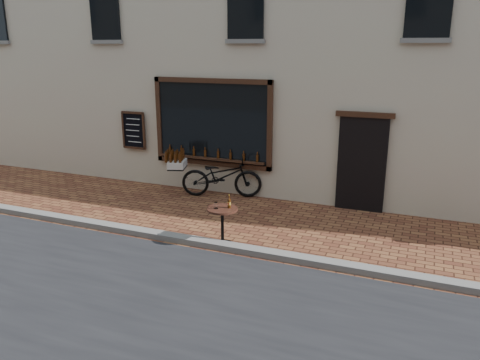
% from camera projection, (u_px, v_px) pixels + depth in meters
% --- Properties ---
extents(ground, '(90.00, 90.00, 0.00)m').
position_uv_depth(ground, '(227.00, 254.00, 8.71)').
color(ground, '#592C1C').
rests_on(ground, ground).
extents(kerb, '(90.00, 0.25, 0.12)m').
position_uv_depth(kerb, '(231.00, 247.00, 8.87)').
color(kerb, slate).
rests_on(kerb, ground).
extents(shop_building, '(28.00, 6.20, 10.00)m').
position_uv_depth(shop_building, '(318.00, 0.00, 13.12)').
color(shop_building, '#C3B899').
rests_on(shop_building, ground).
extents(cargo_bicycle, '(2.45, 1.35, 1.15)m').
position_uv_depth(cargo_bicycle, '(220.00, 176.00, 11.95)').
color(cargo_bicycle, black).
rests_on(cargo_bicycle, ground).
extents(bistro_table, '(0.60, 0.60, 1.02)m').
position_uv_depth(bistro_table, '(222.00, 219.00, 8.96)').
color(bistro_table, black).
rests_on(bistro_table, ground).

